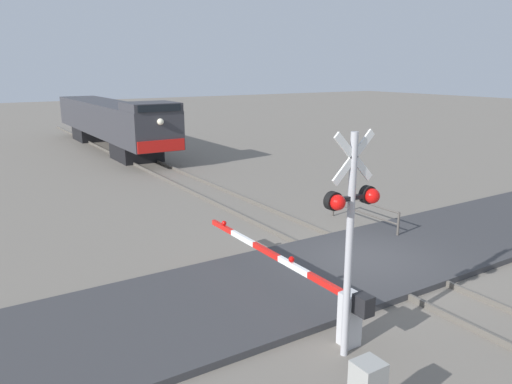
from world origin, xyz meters
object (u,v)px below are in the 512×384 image
crossing_signal (351,220)px  guard_railing (363,210)px  crossing_gate (321,292)px  locomotive (111,121)px

crossing_signal → guard_railing: size_ratio=1.35×
crossing_gate → guard_railing: size_ratio=1.96×
locomotive → crossing_gate: 26.68m
guard_railing → crossing_gate: bearing=-141.6°
locomotive → guard_railing: locomotive is taller
crossing_signal → crossing_gate: (0.33, 1.16, -1.99)m
crossing_gate → guard_railing: (5.67, 4.49, -0.15)m
crossing_signal → guard_railing: bearing=43.2°
crossing_signal → crossing_gate: crossing_signal is taller
locomotive → crossing_signal: size_ratio=4.26×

